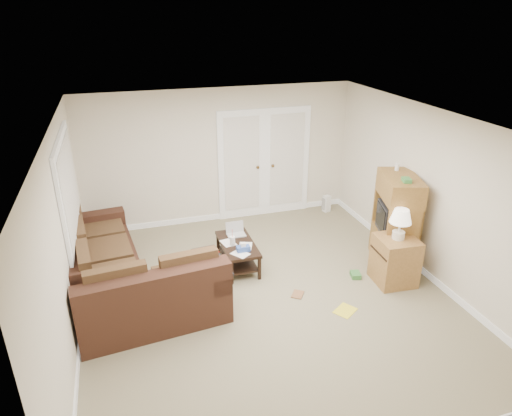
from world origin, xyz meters
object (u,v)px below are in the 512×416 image
object	(u,v)px
sectional_sofa	(123,276)
side_cabinet	(395,257)
tv_armoire	(396,221)
coffee_table	(238,253)

from	to	relation	value
sectional_sofa	side_cabinet	distance (m)	3.91
tv_armoire	side_cabinet	distance (m)	0.65
coffee_table	tv_armoire	size ratio (longest dim) A/B	0.64
sectional_sofa	coffee_table	bearing A→B (deg)	5.87
coffee_table	side_cabinet	bearing A→B (deg)	-27.88
side_cabinet	sectional_sofa	bearing A→B (deg)	172.56
coffee_table	side_cabinet	distance (m)	2.38
sectional_sofa	tv_armoire	bearing A→B (deg)	-9.65
coffee_table	tv_armoire	xyz separation A→B (m)	(2.37, -0.63, 0.52)
sectional_sofa	tv_armoire	xyz separation A→B (m)	(4.11, -0.27, 0.39)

